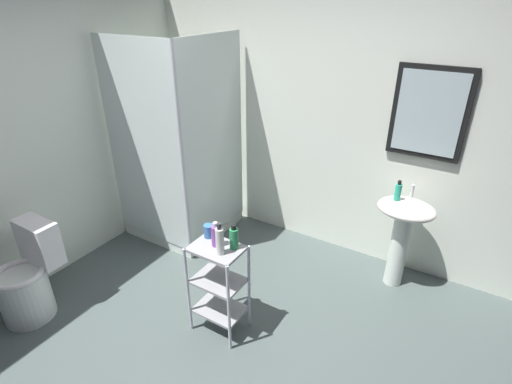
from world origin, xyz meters
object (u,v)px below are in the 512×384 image
pedestal_sink (403,226)px  body_wash_bottle_green (234,238)px  lotion_bottle_white (220,240)px  rinse_cup (209,231)px  toilet (29,280)px  hand_soap_bottle (398,191)px  shower_stall (184,193)px  conditioner_bottle_purple (216,235)px  storage_cart (218,282)px

pedestal_sink → body_wash_bottle_green: body_wash_bottle_green is taller
lotion_bottle_white → rinse_cup: lotion_bottle_white is taller
toilet → hand_soap_bottle: (2.26, 1.85, 0.57)m
shower_stall → conditioner_bottle_purple: shower_stall is taller
body_wash_bottle_green → rinse_cup: bearing=175.6°
lotion_bottle_white → rinse_cup: (-0.19, 0.12, -0.05)m
pedestal_sink → rinse_cup: (-1.12, -1.15, 0.21)m
storage_cart → lotion_bottle_white: (0.06, -0.04, 0.41)m
pedestal_sink → hand_soap_bottle: size_ratio=4.78×
shower_stall → toilet: 1.57m
shower_stall → storage_cart: shower_stall is taller
conditioner_bottle_purple → hand_soap_bottle: bearing=52.3°
toilet → pedestal_sink: bearing=38.4°
toilet → body_wash_bottle_green: 1.70m
shower_stall → conditioner_bottle_purple: size_ratio=10.90×
toilet → body_wash_bottle_green: (1.46, 0.70, 0.51)m
storage_cart → rinse_cup: bearing=147.7°
conditioner_bottle_purple → body_wash_bottle_green: size_ratio=1.01×
toilet → lotion_bottle_white: bearing=22.8°
conditioner_bottle_purple → pedestal_sink: bearing=50.0°
toilet → rinse_cup: bearing=30.1°
shower_stall → hand_soap_bottle: size_ratio=11.81×
pedestal_sink → rinse_cup: size_ratio=8.36×
shower_stall → lotion_bottle_white: size_ratio=8.52×
shower_stall → pedestal_sink: shower_stall is taller
pedestal_sink → conditioner_bottle_purple: bearing=-130.0°
body_wash_bottle_green → storage_cart: bearing=-149.7°
shower_stall → lotion_bottle_white: bearing=-38.9°
conditioner_bottle_purple → rinse_cup: conditioner_bottle_purple is taller
shower_stall → rinse_cup: (0.98, -0.82, 0.32)m
shower_stall → toilet: size_ratio=2.63×
hand_soap_bottle → rinse_cup: (-1.03, -1.14, -0.10)m
storage_cart → body_wash_bottle_green: body_wash_bottle_green is taller
hand_soap_bottle → rinse_cup: 1.54m
storage_cart → hand_soap_bottle: size_ratio=4.37×
conditioner_bottle_purple → storage_cart: bearing=-52.5°
pedestal_sink → lotion_bottle_white: (-0.93, -1.26, 0.26)m
pedestal_sink → shower_stall: bearing=-171.2°
lotion_bottle_white → conditioner_bottle_purple: (-0.08, 0.06, -0.02)m
storage_cart → body_wash_bottle_green: 0.40m
conditioner_bottle_purple → lotion_bottle_white: bearing=-37.7°
storage_cart → shower_stall: bearing=140.8°
conditioner_bottle_purple → toilet: bearing=-153.9°
shower_stall → toilet: bearing=-99.4°
storage_cart → hand_soap_bottle: 1.58m
hand_soap_bottle → body_wash_bottle_green: 1.41m
shower_stall → storage_cart: size_ratio=2.70×
hand_soap_bottle → body_wash_bottle_green: size_ratio=0.93×
lotion_bottle_white → rinse_cup: 0.23m
shower_stall → storage_cart: (1.11, -0.90, -0.03)m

